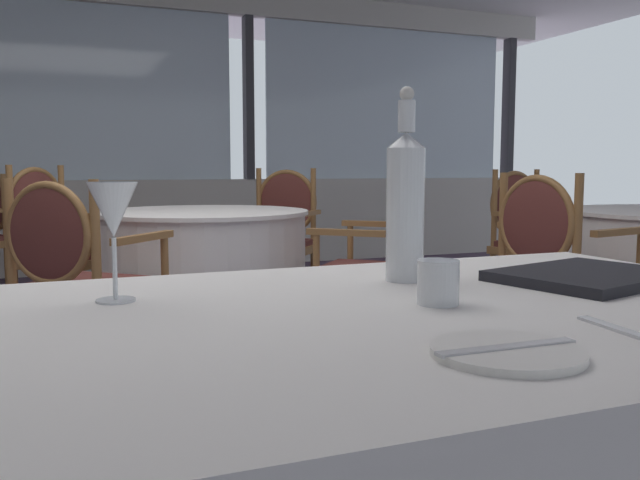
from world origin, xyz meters
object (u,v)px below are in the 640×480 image
object	(u,v)px
side_plate	(507,352)
water_tumbler	(438,282)
dining_chair_1_0	(54,237)
wine_glass	(113,213)
dining_chair_1_1	(75,274)
dining_chair_1_2	(383,258)
menu_book	(588,276)
dining_chair_2_3	(528,230)
water_bottle	(405,202)
dining_chair_2_0	(555,259)
dining_chair_1_3	(279,229)

from	to	relation	value
side_plate	water_tumbler	world-z (taller)	water_tumbler
dining_chair_1_0	wine_glass	bearing A→B (deg)	-45.93
dining_chair_1_1	dining_chair_1_2	size ratio (longest dim) A/B	1.01
menu_book	dining_chair_2_3	xyz separation A→B (m)	(1.95, 2.57, -0.20)
side_plate	wine_glass	distance (m)	0.66
wine_glass	menu_book	xyz separation A→B (m)	(0.87, -0.13, -0.14)
water_tumbler	dining_chair_1_2	size ratio (longest dim) A/B	0.08
wine_glass	dining_chair_2_3	bearing A→B (deg)	40.90
water_bottle	water_tumbler	distance (m)	0.26
dining_chair_2_0	dining_chair_2_3	world-z (taller)	dining_chair_2_3
side_plate	dining_chair_1_2	size ratio (longest dim) A/B	0.20
dining_chair_1_1	dining_chair_2_3	distance (m)	2.95
dining_chair_2_3	dining_chair_2_0	bearing A→B (deg)	-44.84
side_plate	dining_chair_1_0	xyz separation A→B (m)	(-0.48, 3.52, -0.18)
dining_chair_1_1	water_tumbler	bearing A→B (deg)	-122.54
water_tumbler	menu_book	size ratio (longest dim) A/B	0.22
side_plate	dining_chair_2_0	xyz separation A→B (m)	(1.58, 1.72, -0.19)
menu_book	dining_chair_1_1	size ratio (longest dim) A/B	0.36
wine_glass	dining_chair_2_3	distance (m)	3.74
water_tumbler	dining_chair_1_1	bearing A→B (deg)	105.09
dining_chair_1_2	dining_chair_2_0	xyz separation A→B (m)	(0.61, -0.48, 0.02)
side_plate	dining_chair_2_0	distance (m)	2.34
side_plate	dining_chair_1_1	size ratio (longest dim) A/B	0.20
menu_book	dining_chair_1_2	xyz separation A→B (m)	(0.49, 1.82, -0.21)
dining_chair_2_3	wine_glass	bearing A→B (deg)	-59.31
menu_book	dining_chair_1_3	size ratio (longest dim) A/B	0.35
wine_glass	dining_chair_1_0	size ratio (longest dim) A/B	0.20
menu_book	dining_chair_2_0	world-z (taller)	dining_chair_2_0
side_plate	dining_chair_1_0	distance (m)	3.56
dining_chair_1_2	dining_chair_2_0	bearing A→B (deg)	-175.67
wine_glass	menu_book	distance (m)	0.89
water_bottle	dining_chair_1_2	xyz separation A→B (m)	(0.82, 1.69, -0.36)
water_bottle	dining_chair_1_1	bearing A→B (deg)	109.02
dining_chair_1_2	dining_chair_2_3	bearing A→B (deg)	-110.44
dining_chair_1_1	dining_chair_1_0	bearing A→B (deg)	45.32
menu_book	water_bottle	bearing A→B (deg)	142.60
dining_chair_1_0	dining_chair_2_0	world-z (taller)	dining_chair_1_0
dining_chair_1_2	dining_chair_1_3	size ratio (longest dim) A/B	0.94
dining_chair_1_0	dining_chair_2_0	size ratio (longest dim) A/B	1.04
side_plate	dining_chair_2_3	world-z (taller)	dining_chair_2_3
menu_book	dining_chair_1_2	distance (m)	1.90
water_bottle	dining_chair_2_0	bearing A→B (deg)	40.25
menu_book	dining_chair_2_3	size ratio (longest dim) A/B	0.35
wine_glass	dining_chair_1_0	distance (m)	3.03
dining_chair_1_1	dining_chair_2_0	xyz separation A→B (m)	(1.99, -0.41, 0.01)
wine_glass	dining_chair_1_2	distance (m)	2.20
water_bottle	dining_chair_2_0	distance (m)	1.90
dining_chair_1_1	dining_chair_2_3	xyz separation A→B (m)	(2.83, 0.81, 0.00)
dining_chair_1_2	dining_chair_1_1	bearing A→B (deg)	44.98
dining_chair_2_0	water_tumbler	bearing A→B (deg)	-146.37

